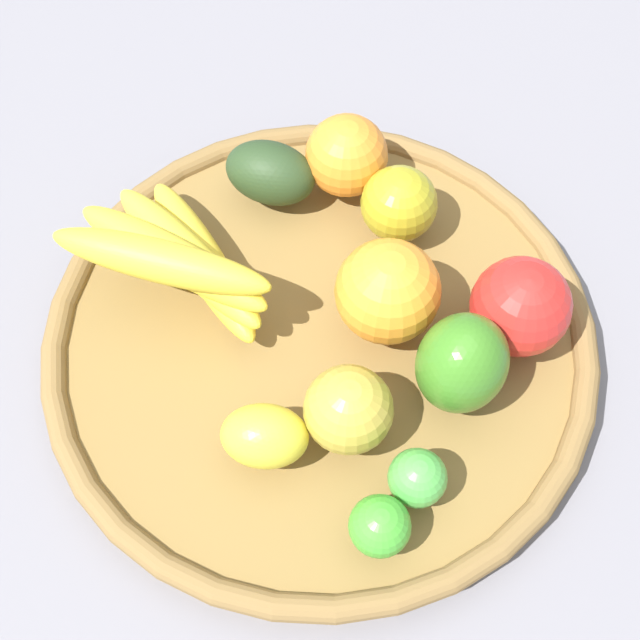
% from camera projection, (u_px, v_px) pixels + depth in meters
% --- Properties ---
extents(ground_plane, '(2.40, 2.40, 0.00)m').
position_uv_depth(ground_plane, '(320.00, 354.00, 0.76)').
color(ground_plane, slate).
rests_on(ground_plane, ground).
extents(basket, '(0.45, 0.45, 0.04)m').
position_uv_depth(basket, '(320.00, 343.00, 0.74)').
color(basket, olive).
rests_on(basket, ground_plane).
extents(apple_2, '(0.08, 0.08, 0.06)m').
position_uv_depth(apple_2, '(399.00, 204.00, 0.75)').
color(apple_2, '#A39B21').
rests_on(apple_2, basket).
extents(orange_0, '(0.08, 0.08, 0.08)m').
position_uv_depth(orange_0, '(389.00, 295.00, 0.70)').
color(orange_0, orange).
rests_on(orange_0, basket).
extents(lime_1, '(0.06, 0.06, 0.04)m').
position_uv_depth(lime_1, '(382.00, 525.00, 0.63)').
color(lime_1, green).
rests_on(lime_1, basket).
extents(banana_bunch, '(0.17, 0.18, 0.08)m').
position_uv_depth(banana_bunch, '(181.00, 259.00, 0.71)').
color(banana_bunch, yellow).
rests_on(banana_bunch, basket).
extents(lime_0, '(0.05, 0.05, 0.04)m').
position_uv_depth(lime_0, '(417.00, 478.00, 0.64)').
color(lime_0, green).
rests_on(lime_0, basket).
extents(apple_1, '(0.08, 0.08, 0.07)m').
position_uv_depth(apple_1, '(352.00, 409.00, 0.66)').
color(apple_1, gold).
rests_on(apple_1, basket).
extents(apple_0, '(0.11, 0.11, 0.08)m').
position_uv_depth(apple_0, '(521.00, 307.00, 0.69)').
color(apple_0, red).
rests_on(apple_0, basket).
extents(bell_pepper, '(0.10, 0.10, 0.08)m').
position_uv_depth(bell_pepper, '(462.00, 363.00, 0.67)').
color(bell_pepper, '#3B7921').
rests_on(bell_pepper, basket).
extents(lemon_0, '(0.08, 0.07, 0.05)m').
position_uv_depth(lemon_0, '(265.00, 436.00, 0.66)').
color(lemon_0, yellow).
rests_on(lemon_0, basket).
extents(orange_1, '(0.09, 0.09, 0.07)m').
position_uv_depth(orange_1, '(347.00, 156.00, 0.77)').
color(orange_1, orange).
rests_on(orange_1, basket).
extents(avocado, '(0.10, 0.09, 0.05)m').
position_uv_depth(avocado, '(270.00, 173.00, 0.77)').
color(avocado, '#283E20').
rests_on(avocado, basket).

